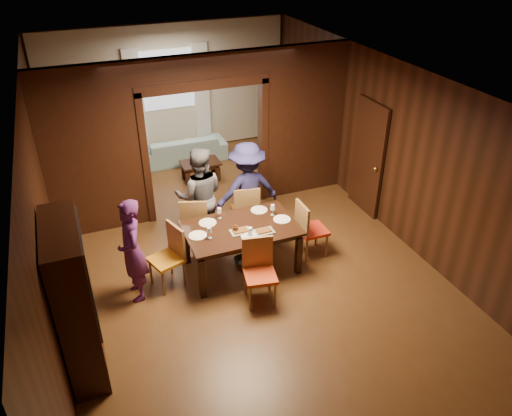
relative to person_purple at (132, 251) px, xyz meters
name	(u,v)px	position (x,y,z in m)	size (l,w,h in m)	color
floor	(238,253)	(1.72, 0.44, -0.79)	(9.00, 9.00, 0.00)	#593219
ceiling	(234,80)	(1.72, 0.44, 2.11)	(5.50, 9.00, 0.02)	silver
room_walls	(201,128)	(1.72, 2.33, 0.72)	(5.52, 9.01, 2.90)	black
person_purple	(132,251)	(0.00, 0.00, 0.00)	(0.58, 0.38, 1.58)	#54205E
person_grey	(200,196)	(1.29, 1.05, 0.06)	(0.83, 0.65, 1.71)	#504E55
person_navy	(247,190)	(2.10, 0.96, 0.06)	(1.09, 0.63, 1.69)	#1E1C47
sofa	(182,149)	(1.79, 4.29, -0.50)	(1.96, 0.76, 0.57)	#93BDC1
serving_bowl	(243,221)	(1.71, 0.14, 0.01)	(0.31, 0.31, 0.08)	black
dining_table	(241,247)	(1.65, 0.06, -0.41)	(1.70, 1.06, 0.76)	black
coffee_table	(201,171)	(1.91, 3.23, -0.59)	(0.80, 0.50, 0.40)	black
chair_left	(166,258)	(0.47, 0.08, -0.30)	(0.44, 0.44, 0.97)	orange
chair_right	(313,228)	(2.84, -0.01, -0.30)	(0.44, 0.44, 0.97)	red
chair_far_l	(195,221)	(1.15, 0.90, -0.30)	(0.44, 0.44, 0.97)	#C34212
chair_far_r	(245,209)	(2.05, 0.97, -0.30)	(0.44, 0.44, 0.97)	#CC5513
chair_near	(260,274)	(1.62, -0.78, -0.30)	(0.44, 0.44, 0.97)	red
hutch	(75,301)	(-0.81, -1.06, 0.21)	(0.40, 1.20, 2.00)	black
door_right	(368,158)	(4.42, 0.94, 0.26)	(0.06, 0.90, 2.10)	black
window_far	(167,80)	(1.72, 4.88, 0.91)	(1.20, 0.03, 1.30)	silver
curtain_left	(136,104)	(0.97, 4.84, 0.46)	(0.35, 0.06, 2.40)	white
curtain_right	(202,96)	(2.47, 4.84, 0.46)	(0.35, 0.06, 2.40)	white
plate_left	(198,235)	(0.97, 0.07, -0.02)	(0.27, 0.27, 0.01)	white
plate_far_l	(208,223)	(1.21, 0.35, -0.02)	(0.27, 0.27, 0.01)	silver
plate_far_r	(259,210)	(2.08, 0.41, -0.02)	(0.27, 0.27, 0.01)	silver
plate_right	(282,219)	(2.31, 0.02, -0.02)	(0.27, 0.27, 0.01)	white
plate_near	(250,236)	(1.68, -0.23, -0.02)	(0.27, 0.27, 0.01)	silver
platter_a	(240,231)	(1.59, -0.07, -0.01)	(0.30, 0.20, 0.04)	gray
platter_b	(264,231)	(1.91, -0.20, -0.01)	(0.30, 0.20, 0.04)	gray
wineglass_left	(209,233)	(1.11, -0.05, 0.06)	(0.08, 0.08, 0.18)	silver
wineglass_far	(219,213)	(1.42, 0.42, 0.06)	(0.08, 0.08, 0.18)	silver
wineglass_right	(273,210)	(2.23, 0.20, 0.06)	(0.08, 0.08, 0.18)	silver
tumbler	(250,232)	(1.68, -0.22, 0.04)	(0.07, 0.07, 0.14)	white
condiment_jar	(236,228)	(1.53, -0.03, 0.03)	(0.08, 0.08, 0.11)	#4B2611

